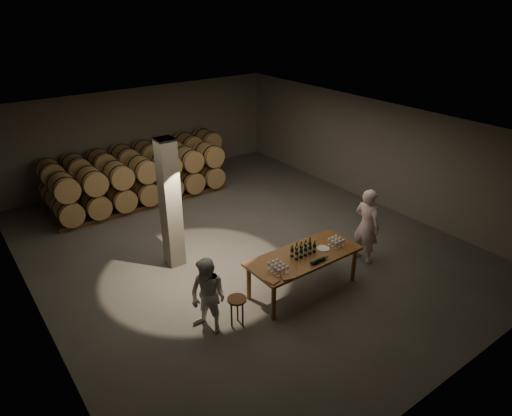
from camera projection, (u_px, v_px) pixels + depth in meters
room at (170, 204)px, 10.65m from camera, size 12.00×12.00×12.00m
tasting_table at (304, 259)px, 10.00m from camera, size 2.60×1.10×0.90m
barrel_stack_back at (137, 165)px, 15.27m from camera, size 6.26×0.95×1.57m
barrel_stack_front at (144, 180)px, 14.04m from camera, size 5.48×0.95×1.57m
bottle_cluster at (303, 250)px, 9.93m from camera, size 0.60×0.23×0.31m
lying_bottles at (318, 261)px, 9.66m from camera, size 0.48×0.08×0.08m
glass_cluster_left at (278, 266)px, 9.35m from camera, size 0.30×0.41×0.16m
glass_cluster_right at (336, 240)px, 10.29m from camera, size 0.30×0.30×0.17m
plate at (323, 248)px, 10.19m from camera, size 0.29×0.29×0.02m
notebook_near at (288, 277)px, 9.17m from camera, size 0.33×0.29×0.03m
notebook_corner at (272, 280)px, 9.06m from camera, size 0.25×0.29×0.02m
pen at (290, 275)px, 9.25m from camera, size 0.13×0.05×0.01m
stool at (237, 303)px, 9.02m from camera, size 0.38×0.38×0.64m
person_man at (367, 226)px, 11.06m from camera, size 0.51×0.73×1.92m
person_woman at (208, 296)px, 8.76m from camera, size 0.86×0.96×1.61m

